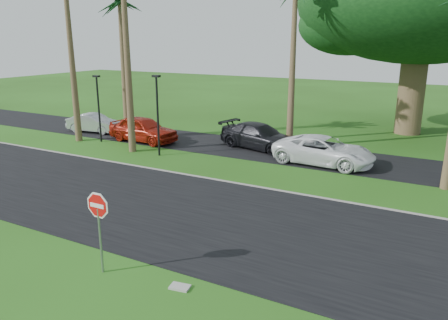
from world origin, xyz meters
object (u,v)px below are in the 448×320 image
object	(u,v)px
car_red	(143,129)
car_minivan	(324,151)
car_dark	(259,137)
car_silver	(94,123)
stop_sign_near	(99,216)

from	to	relation	value
car_red	car_minivan	distance (m)	12.02
car_dark	car_minivan	bearing A→B (deg)	-95.79
car_silver	car_minivan	world-z (taller)	car_minivan
car_silver	car_minivan	bearing A→B (deg)	-98.81
stop_sign_near	car_red	size ratio (longest dim) A/B	0.54
car_red	stop_sign_near	bearing A→B (deg)	-141.83
car_dark	car_minivan	size ratio (longest dim) A/B	0.97
car_silver	car_red	xyz separation A→B (m)	(5.00, -0.64, 0.17)
car_silver	car_red	size ratio (longest dim) A/B	0.83
stop_sign_near	car_dark	world-z (taller)	stop_sign_near
car_red	car_dark	xyz separation A→B (m)	(7.51, 1.93, -0.06)
stop_sign_near	car_minivan	xyz separation A→B (m)	(2.47, 14.25, -1.02)
car_red	car_minivan	bearing A→B (deg)	-84.50
car_dark	car_minivan	world-z (taller)	car_dark
car_red	car_dark	distance (m)	7.76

